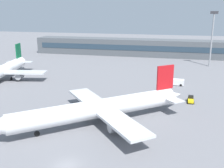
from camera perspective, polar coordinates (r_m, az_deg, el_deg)
The scene contains 7 objects.
ground_plane at distance 82.17m, azimuth 1.36°, elevation -2.10°, with size 400.00×400.00×0.00m, color slate.
terminal_building at distance 150.33m, azimuth 7.22°, elevation 7.64°, with size 124.81×12.13×9.00m.
airplane_near at distance 60.09m, azimuth -3.09°, elevation -5.30°, with size 38.15×34.10×11.70m.
airplane_mid at distance 103.18m, azimuth -22.58°, elevation 2.34°, with size 32.06×45.47×11.30m.
baggage_tug_yellow at distance 77.84m, azimuth 16.31°, elevation -3.15°, with size 1.86×3.62×1.75m.
service_van_white at distance 93.82m, azimuth 13.41°, elevation 0.42°, with size 5.37×2.73×2.08m.
floodlight_tower_west at distance 127.74m, azimuth 20.42°, elevation 9.72°, with size 3.20×0.80×24.10m.
Camera 1 is at (16.48, -36.53, 24.97)m, focal length 43.24 mm.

